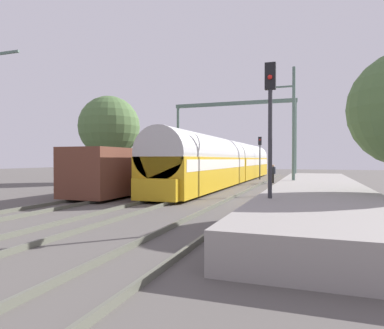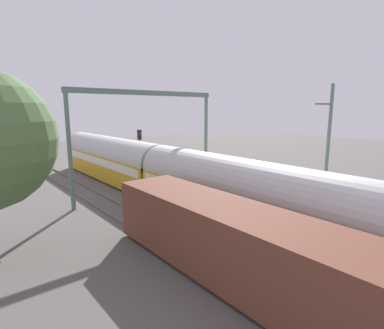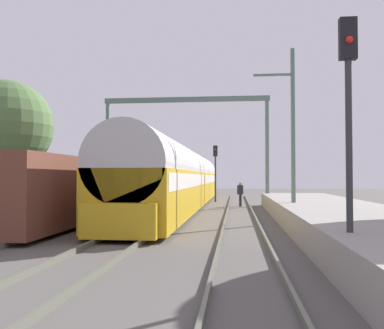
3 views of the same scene
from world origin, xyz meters
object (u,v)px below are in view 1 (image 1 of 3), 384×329
object	(u,v)px
person_crossing	(273,172)
railway_signal_near	(270,122)
freight_car	(138,170)
railway_signal_far	(260,152)
catenary_gantry	(233,125)
passenger_train	(230,162)

from	to	relation	value
person_crossing	railway_signal_near	size ratio (longest dim) A/B	0.32
freight_car	railway_signal_near	size ratio (longest dim) A/B	2.37
railway_signal_far	person_crossing	bearing A→B (deg)	-69.67
railway_signal_far	catenary_gantry	distance (m)	5.72
passenger_train	catenary_gantry	world-z (taller)	catenary_gantry
railway_signal_near	catenary_gantry	world-z (taller)	catenary_gantry
freight_car	railway_signal_near	world-z (taller)	railway_signal_near
person_crossing	railway_signal_near	xyz separation A→B (m)	(2.08, -20.69, 2.45)
passenger_train	freight_car	xyz separation A→B (m)	(-3.82, -10.99, -0.50)
railway_signal_far	railway_signal_near	bearing A→B (deg)	-81.13
passenger_train	freight_car	bearing A→B (deg)	-109.18
freight_car	railway_signal_far	size ratio (longest dim) A/B	2.79
person_crossing	freight_car	bearing A→B (deg)	-111.26
passenger_train	railway_signal_near	distance (m)	20.88
passenger_train	railway_signal_far	size ratio (longest dim) A/B	7.04
freight_car	passenger_train	bearing A→B (deg)	70.82
railway_signal_near	railway_signal_far	bearing A→B (deg)	98.87
railway_signal_near	catenary_gantry	xyz separation A→B (m)	(-5.99, 21.34, 2.12)
passenger_train	railway_signal_near	xyz separation A→B (m)	(5.99, -19.95, 1.50)
railway_signal_near	railway_signal_far	distance (m)	26.39
passenger_train	freight_car	world-z (taller)	passenger_train
railway_signal_near	catenary_gantry	bearing A→B (deg)	105.67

